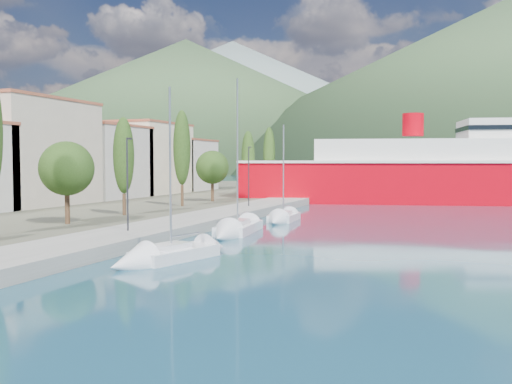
% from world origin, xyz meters
% --- Properties ---
extents(ground, '(1400.00, 1400.00, 0.00)m').
position_xyz_m(ground, '(0.00, 120.00, 0.00)').
color(ground, navy).
extents(quay, '(5.00, 88.00, 0.80)m').
position_xyz_m(quay, '(-9.00, 26.00, 0.40)').
color(quay, gray).
rests_on(quay, ground).
extents(town_buildings, '(9.20, 69.20, 11.30)m').
position_xyz_m(town_buildings, '(-32.00, 36.91, 5.57)').
color(town_buildings, beige).
rests_on(town_buildings, land_strip).
extents(tree_row, '(4.00, 63.59, 10.59)m').
position_xyz_m(tree_row, '(-15.92, 30.66, 5.63)').
color(tree_row, '#47301E').
rests_on(tree_row, land_strip).
extents(lamp_posts, '(0.15, 44.57, 6.06)m').
position_xyz_m(lamp_posts, '(-9.00, 14.50, 4.08)').
color(lamp_posts, '#2D2D33').
rests_on(lamp_posts, quay).
extents(sailboat_near, '(3.90, 7.30, 10.06)m').
position_xyz_m(sailboat_near, '(-3.51, 7.95, 0.28)').
color(sailboat_near, silver).
rests_on(sailboat_near, ground).
extents(sailboat_mid, '(3.13, 8.71, 12.26)m').
position_xyz_m(sailboat_mid, '(-3.98, 19.76, 0.30)').
color(sailboat_mid, silver).
rests_on(sailboat_mid, ground).
extents(sailboat_far, '(2.42, 6.50, 9.39)m').
position_xyz_m(sailboat_far, '(-3.45, 29.64, 0.27)').
color(sailboat_far, silver).
rests_on(sailboat_far, ground).
extents(ferry, '(63.36, 25.56, 12.31)m').
position_xyz_m(ferry, '(13.82, 62.13, 3.75)').
color(ferry, '#BE000D').
rests_on(ferry, ground).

